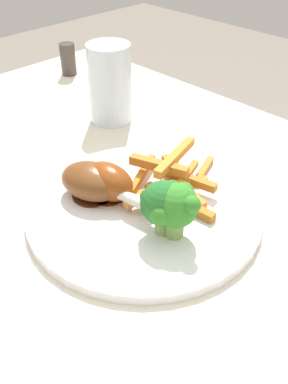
{
  "coord_description": "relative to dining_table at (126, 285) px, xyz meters",
  "views": [
    {
      "loc": [
        -0.31,
        0.27,
        1.08
      ],
      "look_at": [
        -0.02,
        -0.02,
        0.78
      ],
      "focal_mm": 41.08,
      "sensor_mm": 36.0,
      "label": 1
    }
  ],
  "objects": [
    {
      "name": "water_glass",
      "position": [
        0.2,
        -0.15,
        0.19
      ],
      "size": [
        0.07,
        0.07,
        0.12
      ],
      "primitive_type": "cylinder",
      "color": "silver",
      "rests_on": "dining_table"
    },
    {
      "name": "chicken_drumstick_far",
      "position": [
        0.04,
        0.01,
        0.16
      ],
      "size": [
        0.13,
        0.08,
        0.04
      ],
      "color": "#4C2411",
      "rests_on": "dinner_plate"
    },
    {
      "name": "dinner_plate",
      "position": [
        -0.02,
        -0.02,
        0.13
      ],
      "size": [
        0.28,
        0.28,
        0.01
      ],
      "primitive_type": "cylinder",
      "color": "white",
      "rests_on": "dining_table"
    },
    {
      "name": "pepper_shaker",
      "position": [
        0.4,
        -0.22,
        0.16
      ],
      "size": [
        0.03,
        0.03,
        0.06
      ],
      "primitive_type": "cylinder",
      "color": "#423833",
      "rests_on": "dining_table"
    },
    {
      "name": "chicken_drumstick_near",
      "position": [
        0.02,
        0.0,
        0.16
      ],
      "size": [
        0.13,
        0.06,
        0.04
      ],
      "color": "#5D230B",
      "rests_on": "dinner_plate"
    },
    {
      "name": "broccoli_floret_front",
      "position": [
        -0.08,
        -0.01,
        0.18
      ],
      "size": [
        0.05,
        0.06,
        0.06
      ],
      "color": "#84AE54",
      "rests_on": "dinner_plate"
    },
    {
      "name": "broccoli_floret_middle",
      "position": [
        -0.06,
        -0.0,
        0.18
      ],
      "size": [
        0.05,
        0.05,
        0.06
      ],
      "color": "#88AA56",
      "rests_on": "dinner_plate"
    },
    {
      "name": "carrot_fries_pile",
      "position": [
        -0.02,
        -0.07,
        0.15
      ],
      "size": [
        0.14,
        0.16,
        0.04
      ],
      "color": "orange",
      "rests_on": "dinner_plate"
    },
    {
      "name": "dining_table",
      "position": [
        0.0,
        0.0,
        0.0
      ],
      "size": [
        1.0,
        0.71,
        0.75
      ],
      "color": "silver",
      "rests_on": "ground_plane"
    }
  ]
}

